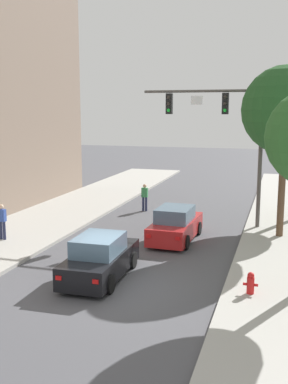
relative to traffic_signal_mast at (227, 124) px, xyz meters
The scene contains 8 objects.
ground_plane 11.07m from the traffic_signal_mast, 107.40° to the right, with size 120.00×120.00×0.00m, color #4C4C51.
traffic_signal_mast is the anchor object (origin of this frame).
car_lead_red 5.88m from the traffic_signal_mast, 120.35° to the right, with size 1.93×4.29×1.60m.
car_following_black 10.45m from the traffic_signal_mast, 110.88° to the right, with size 1.91×4.27×1.60m.
pedestrian_sidewalk_left_walker 11.82m from the traffic_signal_mast, 148.08° to the right, with size 0.36×0.22×1.64m.
pedestrian_crossing_road 7.19m from the traffic_signal_mast, 153.24° to the left, with size 0.36×0.22×1.64m.
fire_hydrant 10.46m from the traffic_signal_mast, 77.57° to the right, with size 0.48×0.24×0.72m.
street_tree_second 3.24m from the traffic_signal_mast, 27.88° to the right, with size 4.00×4.00×7.87m.
Camera 1 is at (5.72, -14.43, 6.01)m, focal length 43.46 mm.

